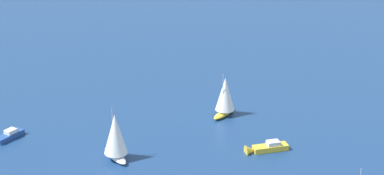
# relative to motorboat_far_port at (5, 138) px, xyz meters

# --- Properties ---
(motorboat_far_port) EXTENTS (2.47, 8.74, 2.52)m
(motorboat_far_port) POSITION_rel_motorboat_far_port_xyz_m (0.00, 0.00, 0.00)
(motorboat_far_port) COLOR #23478C
(motorboat_far_port) RESTS_ON ground_plane
(sailboat_ahead) EXTENTS (4.56, 8.17, 10.48)m
(sailboat_ahead) POSITION_rel_motorboat_far_port_xyz_m (-33.20, -37.25, 4.10)
(sailboat_ahead) COLOR gold
(sailboat_ahead) RESTS_ON ground_plane
(motorboat_outer_ring_a) EXTENTS (7.94, 8.46, 2.68)m
(motorboat_outer_ring_a) POSITION_rel_motorboat_far_port_xyz_m (-49.61, -25.66, 0.04)
(motorboat_outer_ring_a) COLOR gold
(motorboat_outer_ring_a) RESTS_ON ground_plane
(sailboat_outer_ring_b) EXTENTS (8.90, 6.44, 11.25)m
(sailboat_outer_ring_b) POSITION_rel_motorboat_far_port_xyz_m (-25.61, -6.06, 4.46)
(sailboat_outer_ring_b) COLOR white
(sailboat_outer_ring_b) RESTS_ON ground_plane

